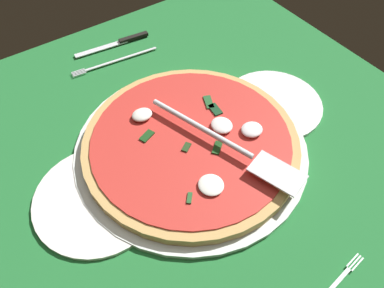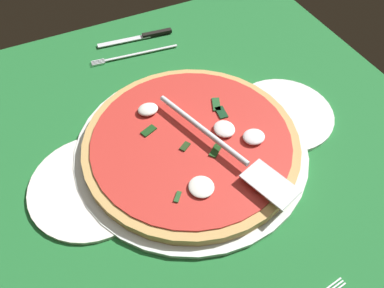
{
  "view_description": "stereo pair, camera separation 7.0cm",
  "coord_description": "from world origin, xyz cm",
  "px_view_note": "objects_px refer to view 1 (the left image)",
  "views": [
    {
      "loc": [
        26.51,
        36.98,
        56.62
      ],
      "look_at": [
        1.11,
        0.35,
        2.27
      ],
      "focal_mm": 36.11,
      "sensor_mm": 36.0,
      "label": 1
    },
    {
      "loc": [
        20.44,
        40.51,
        56.62
      ],
      "look_at": [
        1.11,
        0.35,
        2.27
      ],
      "focal_mm": 36.11,
      "sensor_mm": 36.0,
      "label": 2
    }
  ],
  "objects_px": {
    "pizza_server": "(229,145)",
    "place_setting_near": "(117,53)",
    "pizza": "(192,144)",
    "dinner_plate_right": "(98,198)",
    "dinner_plate_left": "(271,103)"
  },
  "relations": [
    {
      "from": "dinner_plate_left",
      "to": "pizza",
      "type": "height_order",
      "value": "pizza"
    },
    {
      "from": "dinner_plate_right",
      "to": "pizza",
      "type": "bearing_deg",
      "value": 178.58
    },
    {
      "from": "pizza_server",
      "to": "place_setting_near",
      "type": "bearing_deg",
      "value": 164.58
    },
    {
      "from": "dinner_plate_right",
      "to": "pizza_server",
      "type": "xyz_separation_m",
      "value": [
        -0.23,
        0.06,
        0.04
      ]
    },
    {
      "from": "pizza",
      "to": "pizza_server",
      "type": "distance_m",
      "value": 0.07
    },
    {
      "from": "dinner_plate_right",
      "to": "pizza",
      "type": "height_order",
      "value": "pizza"
    },
    {
      "from": "pizza",
      "to": "pizza_server",
      "type": "xyz_separation_m",
      "value": [
        -0.04,
        0.06,
        0.03
      ]
    },
    {
      "from": "pizza_server",
      "to": "dinner_plate_right",
      "type": "bearing_deg",
      "value": -122.74
    },
    {
      "from": "dinner_plate_right",
      "to": "place_setting_near",
      "type": "height_order",
      "value": "place_setting_near"
    },
    {
      "from": "dinner_plate_right",
      "to": "pizza_server",
      "type": "distance_m",
      "value": 0.24
    },
    {
      "from": "pizza",
      "to": "pizza_server",
      "type": "relative_size",
      "value": 1.31
    },
    {
      "from": "dinner_plate_left",
      "to": "place_setting_near",
      "type": "xyz_separation_m",
      "value": [
        0.18,
        -0.33,
        -0.0
      ]
    },
    {
      "from": "pizza",
      "to": "place_setting_near",
      "type": "relative_size",
      "value": 1.81
    },
    {
      "from": "pizza",
      "to": "dinner_plate_left",
      "type": "bearing_deg",
      "value": -177.84
    },
    {
      "from": "dinner_plate_left",
      "to": "pizza_server",
      "type": "distance_m",
      "value": 0.18
    }
  ]
}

